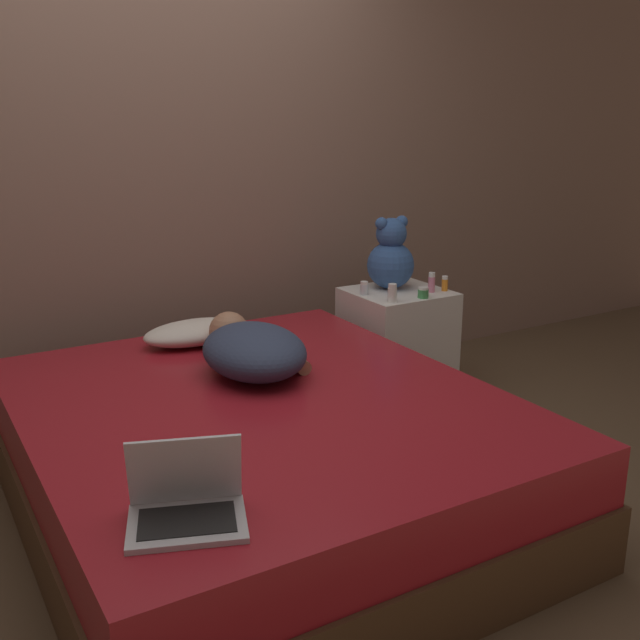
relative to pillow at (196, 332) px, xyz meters
The scene contains 13 objects.
ground_plane 0.90m from the pillow, 93.01° to the right, with size 12.00×12.00×0.00m, color brown.
wall_back 0.95m from the pillow, 94.20° to the left, with size 8.00×0.06×2.60m.
bed 0.79m from the pillow, 93.01° to the right, with size 1.69×1.98×0.46m.
nightstand 1.14m from the pillow, ahead, with size 0.49×0.46×0.57m.
pillow is the anchor object (origin of this frame).
person_lying 0.47m from the pillow, 82.90° to the right, with size 0.46×0.71×0.20m.
laptop 1.52m from the pillow, 112.40° to the right, with size 0.36×0.31×0.22m.
teddy_bear 1.13m from the pillow, ahead, with size 0.25×0.25×0.38m.
bottle_white 0.97m from the pillow, 12.18° to the right, with size 0.04×0.04×0.09m.
bottle_pink 1.26m from the pillow, ahead, with size 0.03×0.03×0.10m.
bottle_clear 0.92m from the pillow, ahead, with size 0.04×0.04×0.07m.
bottle_green 1.15m from the pillow, 10.59° to the right, with size 0.05×0.05×0.06m.
bottle_orange 1.33m from the pillow, ahead, with size 0.03×0.03×0.08m.
Camera 1 is at (-1.12, -2.34, 1.50)m, focal length 42.00 mm.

